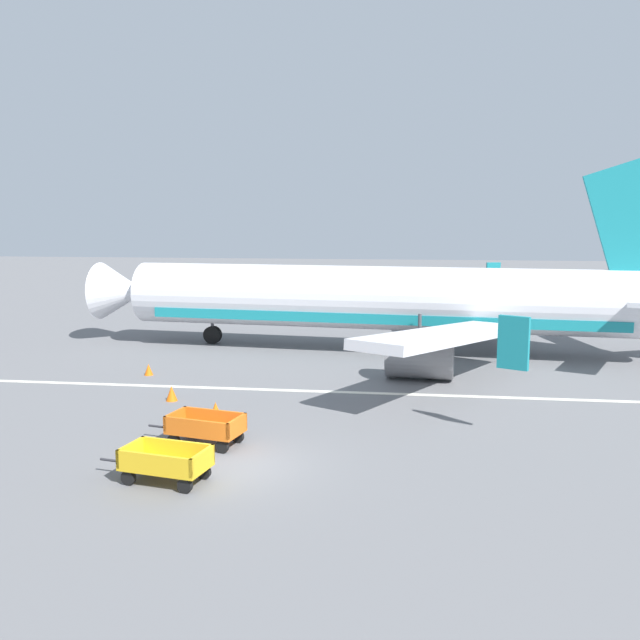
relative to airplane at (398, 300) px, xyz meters
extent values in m
plane|color=slate|center=(-4.59, -19.44, -3.05)|extent=(220.00, 220.00, 0.00)
cube|color=silver|center=(-4.59, -9.84, -3.05)|extent=(120.00, 0.36, 0.01)
cylinder|color=silver|center=(-1.03, 0.10, 0.10)|extent=(30.21, 6.48, 3.70)
cube|color=teal|center=(-1.03, 0.10, -0.92)|extent=(27.21, 6.01, 0.56)
cone|color=silver|center=(-17.45, 1.63, 0.10)|extent=(3.52, 3.91, 3.63)
cube|color=silver|center=(2.30, -8.60, -0.57)|extent=(8.28, 12.74, 1.35)
cube|color=teal|center=(4.31, -15.32, 0.38)|extent=(1.07, 0.68, 1.90)
cylinder|color=gray|center=(1.22, -6.93, -1.92)|extent=(3.38, 2.39, 2.10)
cube|color=silver|center=(3.86, 8.03, -0.57)|extent=(6.22, 13.20, 1.35)
cube|color=teal|center=(7.08, 14.25, 0.38)|extent=(1.11, 0.51, 1.90)
cylinder|color=gray|center=(2.49, 6.59, -1.92)|extent=(3.38, 2.39, 2.10)
cube|color=teal|center=(12.71, -1.19, 4.85)|extent=(5.98, 0.92, 6.88)
cube|color=silver|center=(13.21, 1.98, 0.70)|extent=(2.90, 5.47, 0.24)
cylinder|color=#4C4C51|center=(-11.48, 1.07, -1.48)|extent=(0.20, 0.20, 2.04)
cylinder|color=black|center=(-11.48, 1.07, -2.50)|extent=(1.14, 0.55, 1.10)
cylinder|color=#4C4C51|center=(1.26, -2.33, -1.48)|extent=(0.20, 0.20, 2.04)
cylinder|color=black|center=(1.26, -2.33, -2.50)|extent=(1.14, 0.55, 1.10)
cylinder|color=#4C4C51|center=(1.67, 2.05, -1.48)|extent=(0.20, 0.20, 2.04)
cylinder|color=black|center=(1.67, 2.05, -2.50)|extent=(1.14, 0.55, 1.10)
cube|color=gold|center=(-6.42, -20.97, -2.57)|extent=(2.72, 1.85, 0.08)
cube|color=gold|center=(-6.54, -21.61, -2.26)|extent=(2.47, 0.57, 0.55)
cube|color=gold|center=(-6.29, -20.34, -2.26)|extent=(2.47, 0.57, 0.55)
cube|color=gold|center=(-7.59, -20.75, -2.26)|extent=(0.36, 1.39, 0.55)
cube|color=gold|center=(-5.24, -21.20, -2.26)|extent=(0.36, 1.39, 0.55)
cylinder|color=#2D2D33|center=(-8.18, -20.63, -2.61)|extent=(1.00, 0.27, 0.08)
cylinder|color=black|center=(-7.44, -21.35, -2.83)|extent=(0.46, 0.24, 0.44)
cylinder|color=black|center=(-7.23, -20.25, -2.83)|extent=(0.46, 0.24, 0.44)
cylinder|color=black|center=(-5.60, -21.70, -2.83)|extent=(0.46, 0.24, 0.44)
cylinder|color=black|center=(-5.39, -20.60, -2.83)|extent=(0.46, 0.24, 0.44)
cube|color=orange|center=(-6.25, -17.56, -2.57)|extent=(2.74, 1.91, 0.08)
cube|color=orange|center=(-6.39, -18.20, -2.26)|extent=(2.46, 0.64, 0.55)
cube|color=orange|center=(-6.10, -16.93, -2.26)|extent=(2.46, 0.64, 0.55)
cube|color=orange|center=(-7.42, -17.30, -2.26)|extent=(0.40, 1.39, 0.55)
cube|color=orange|center=(-5.07, -17.82, -2.26)|extent=(0.40, 1.39, 0.55)
cylinder|color=#2D2D33|center=(-8.00, -17.17, -2.61)|extent=(0.99, 0.30, 0.08)
cylinder|color=black|center=(-7.28, -17.91, -2.83)|extent=(0.46, 0.25, 0.44)
cylinder|color=black|center=(-7.04, -16.81, -2.83)|extent=(0.46, 0.25, 0.44)
cylinder|color=black|center=(-5.45, -18.31, -2.83)|extent=(0.46, 0.25, 0.44)
cylinder|color=black|center=(-5.21, -17.22, -2.83)|extent=(0.46, 0.25, 0.44)
cone|color=orange|center=(-12.19, -7.74, -2.77)|extent=(0.43, 0.43, 0.57)
cone|color=orange|center=(-9.39, -12.21, -2.73)|extent=(0.49, 0.49, 0.65)
cone|color=orange|center=(-6.89, -14.16, -2.77)|extent=(0.42, 0.42, 0.56)
camera|label=1|loc=(0.62, -39.47, 4.71)|focal=38.13mm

